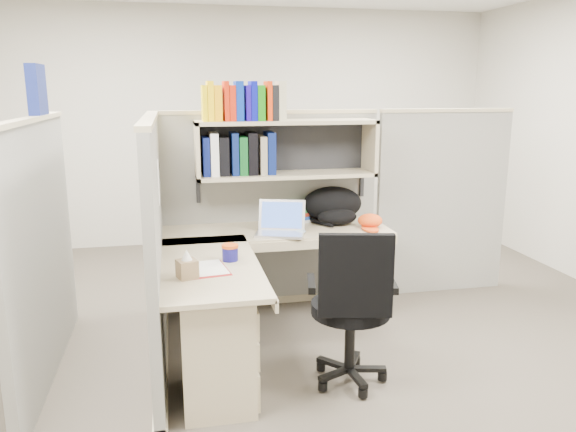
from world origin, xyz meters
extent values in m
plane|color=#3C362E|center=(0.00, 0.00, 0.00)|extent=(6.00, 6.00, 0.00)
plane|color=#AFAB9E|center=(0.00, 3.00, 1.35)|extent=(6.00, 0.00, 6.00)
cube|color=slate|center=(0.00, 0.90, 0.80)|extent=(1.80, 0.06, 1.60)
cube|color=tan|center=(0.00, 0.90, 1.61)|extent=(1.80, 0.08, 0.03)
cube|color=slate|center=(-0.90, 0.00, 0.80)|extent=(0.06, 1.80, 1.60)
cube|color=tan|center=(-0.90, 0.00, 1.61)|extent=(0.08, 1.80, 0.03)
cube|color=slate|center=(-1.60, 0.00, 0.80)|extent=(0.06, 1.80, 1.60)
cube|color=slate|center=(1.55, 0.90, 0.80)|extent=(1.20, 0.06, 1.60)
cube|color=navy|center=(-1.60, 0.35, 1.79)|extent=(0.07, 0.27, 0.32)
cube|color=white|center=(-0.87, 0.15, 1.20)|extent=(0.00, 0.21, 0.28)
cube|color=#9C8D6F|center=(0.10, 0.70, 1.55)|extent=(1.40, 0.34, 0.03)
cube|color=#9C8D6F|center=(0.10, 0.70, 1.14)|extent=(1.40, 0.34, 0.03)
cube|color=#9C8D6F|center=(-0.58, 0.70, 1.34)|extent=(0.03, 0.34, 0.44)
cube|color=#9C8D6F|center=(0.78, 0.70, 1.34)|extent=(0.03, 0.34, 0.44)
cube|color=black|center=(0.10, 0.86, 1.34)|extent=(1.38, 0.01, 0.41)
cube|color=yellow|center=(-0.52, 0.68, 1.69)|extent=(0.03, 0.20, 0.26)
cube|color=#F8C305|center=(-0.48, 0.68, 1.71)|extent=(0.05, 0.20, 0.29)
cube|color=#F5A505|center=(-0.42, 0.68, 1.69)|extent=(0.06, 0.20, 0.26)
cube|color=#BA1F07|center=(-0.36, 0.68, 1.71)|extent=(0.04, 0.20, 0.29)
cube|color=#B21B07|center=(-0.32, 0.68, 1.69)|extent=(0.05, 0.20, 0.26)
cube|color=#042691|center=(-0.27, 0.68, 1.71)|extent=(0.06, 0.20, 0.29)
cube|color=#150488|center=(-0.20, 0.68, 1.69)|extent=(0.04, 0.20, 0.26)
cube|color=#04098F|center=(-0.16, 0.68, 1.71)|extent=(0.04, 0.20, 0.29)
cube|color=#116E08|center=(-0.11, 0.68, 1.69)|extent=(0.06, 0.20, 0.26)
cube|color=red|center=(-0.04, 0.68, 1.71)|extent=(0.04, 0.20, 0.29)
cube|color=black|center=(0.00, 0.68, 1.69)|extent=(0.05, 0.20, 0.26)
cube|color=#B4AD8A|center=(0.05, 0.68, 1.71)|extent=(0.06, 0.20, 0.29)
cube|color=#07114C|center=(-0.52, 0.72, 1.30)|extent=(0.05, 0.24, 0.29)
cube|color=silver|center=(-0.46, 0.72, 1.31)|extent=(0.06, 0.24, 0.32)
cube|color=black|center=(-0.39, 0.72, 1.30)|extent=(0.07, 0.24, 0.29)
cube|color=#071649|center=(-0.30, 0.72, 1.31)|extent=(0.05, 0.24, 0.32)
cube|color=#094518|center=(-0.24, 0.72, 1.30)|extent=(0.06, 0.24, 0.29)
cube|color=black|center=(-0.17, 0.72, 1.31)|extent=(0.07, 0.24, 0.32)
cube|color=gray|center=(-0.09, 0.72, 1.30)|extent=(0.05, 0.24, 0.29)
cube|color=#07144E|center=(-0.03, 0.72, 1.31)|extent=(0.06, 0.24, 0.32)
cube|color=#9C8D6F|center=(0.00, 0.57, 0.71)|extent=(1.74, 0.60, 0.03)
cube|color=#9C8D6F|center=(-0.57, -0.20, 0.71)|extent=(0.60, 1.34, 0.03)
cube|color=#9C8D6F|center=(0.00, 0.27, 0.68)|extent=(1.74, 0.02, 0.07)
cube|color=#9C8D6F|center=(-0.27, -0.20, 0.68)|extent=(0.02, 1.34, 0.07)
cube|color=#9C8D6F|center=(-0.57, -0.55, 0.34)|extent=(0.40, 0.55, 0.68)
cube|color=tan|center=(-0.36, -0.55, 0.54)|extent=(0.02, 0.50, 0.16)
cube|color=tan|center=(-0.36, -0.55, 0.36)|extent=(0.02, 0.50, 0.16)
cube|color=tan|center=(-0.36, -0.55, 0.14)|extent=(0.02, 0.50, 0.22)
cube|color=#B2B2B7|center=(-0.35, -0.55, 0.54)|extent=(0.01, 0.12, 0.01)
cube|color=#9C8D6F|center=(0.80, 0.60, 0.35)|extent=(0.03, 0.55, 0.70)
cylinder|color=navy|center=(-0.44, -0.16, 0.78)|extent=(0.10, 0.10, 0.09)
cylinder|color=#D34B13|center=(-0.44, -0.16, 0.83)|extent=(0.11, 0.11, 0.02)
ellipsoid|color=#839DBA|center=(0.15, 0.41, 0.75)|extent=(0.08, 0.06, 0.03)
cylinder|color=white|center=(-0.01, 0.76, 0.78)|extent=(0.09, 0.09, 0.10)
cylinder|color=black|center=(0.25, -0.52, 0.49)|extent=(0.48, 0.48, 0.07)
cube|color=black|center=(0.20, -0.74, 0.78)|extent=(0.42, 0.14, 0.48)
cylinder|color=black|center=(0.25, -0.52, 0.29)|extent=(0.06, 0.06, 0.42)
cylinder|color=black|center=(0.25, -0.52, 0.05)|extent=(0.46, 0.46, 0.10)
cube|color=black|center=(0.02, -0.47, 0.65)|extent=(0.10, 0.28, 0.04)
cube|color=black|center=(0.49, -0.57, 0.65)|extent=(0.10, 0.28, 0.04)
camera|label=1|loc=(-0.78, -3.58, 1.80)|focal=35.00mm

